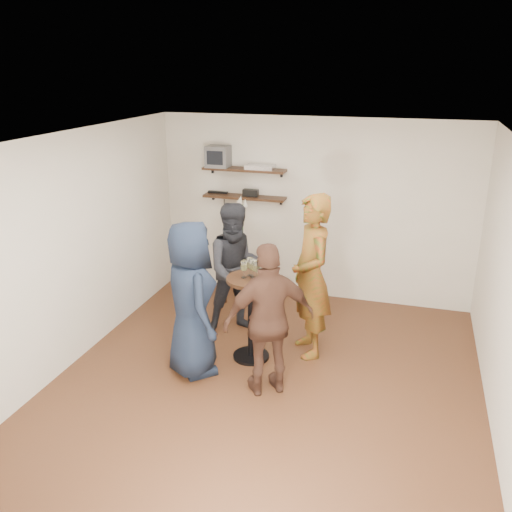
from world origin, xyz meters
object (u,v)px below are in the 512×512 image
(side_table, at_px, (242,268))
(drinks_table, at_px, (251,307))
(dvd_deck, at_px, (260,167))
(person_navy, at_px, (191,299))
(person_plaid, at_px, (311,276))
(person_dark, at_px, (237,269))
(person_brown, at_px, (269,320))
(radio, at_px, (251,193))
(crt_monitor, at_px, (218,156))

(side_table, distance_m, drinks_table, 1.70)
(dvd_deck, bearing_deg, person_navy, -92.19)
(dvd_deck, distance_m, person_plaid, 2.12)
(side_table, bearing_deg, drinks_table, -68.46)
(side_table, height_order, person_plaid, person_plaid)
(person_dark, bearing_deg, person_brown, -89.20)
(person_dark, distance_m, person_brown, 1.41)
(side_table, relative_size, person_brown, 0.35)
(radio, xyz_separation_m, drinks_table, (0.59, -1.91, -0.87))
(person_dark, relative_size, person_navy, 0.97)
(person_brown, bearing_deg, person_dark, -90.80)
(drinks_table, height_order, person_dark, person_dark)
(drinks_table, bearing_deg, side_table, 111.54)
(person_dark, bearing_deg, dvd_deck, 62.65)
(side_table, relative_size, drinks_table, 0.57)
(person_plaid, relative_size, person_dark, 1.14)
(radio, relative_size, drinks_table, 0.22)
(person_dark, bearing_deg, crt_monitor, 87.41)
(dvd_deck, bearing_deg, radio, 180.00)
(crt_monitor, height_order, person_navy, crt_monitor)
(person_navy, bearing_deg, radio, -39.03)
(radio, bearing_deg, person_navy, -88.70)
(drinks_table, bearing_deg, dvd_deck, 103.17)
(crt_monitor, xyz_separation_m, drinks_table, (1.07, -1.91, -1.37))
(person_navy, xyz_separation_m, person_brown, (0.92, -0.14, -0.05))
(crt_monitor, xyz_separation_m, person_plaid, (1.69, -1.57, -1.05))
(person_navy, bearing_deg, drinks_table, -90.00)
(dvd_deck, bearing_deg, crt_monitor, 180.00)
(side_table, height_order, person_brown, person_brown)
(drinks_table, distance_m, person_dark, 0.73)
(dvd_deck, height_order, person_dark, dvd_deck)
(person_navy, bearing_deg, side_table, -37.96)
(radio, bearing_deg, crt_monitor, 180.00)
(radio, bearing_deg, person_dark, -80.10)
(drinks_table, relative_size, person_navy, 0.58)
(dvd_deck, relative_size, radio, 1.82)
(person_brown, bearing_deg, side_table, -97.82)
(dvd_deck, relative_size, drinks_table, 0.40)
(crt_monitor, bearing_deg, person_navy, -77.32)
(person_plaid, xyz_separation_m, person_navy, (-1.16, -0.79, -0.10))
(crt_monitor, xyz_separation_m, person_brown, (1.45, -2.50, -1.20))
(person_brown, bearing_deg, crt_monitor, -92.53)
(radio, height_order, person_navy, person_navy)
(person_dark, bearing_deg, person_plaid, -46.32)
(side_table, height_order, drinks_table, drinks_table)
(dvd_deck, distance_m, person_brown, 2.85)
(drinks_table, bearing_deg, crt_monitor, 119.26)
(radio, bearing_deg, dvd_deck, 0.00)
(radio, relative_size, person_plaid, 0.11)
(person_navy, bearing_deg, crt_monitor, -27.65)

